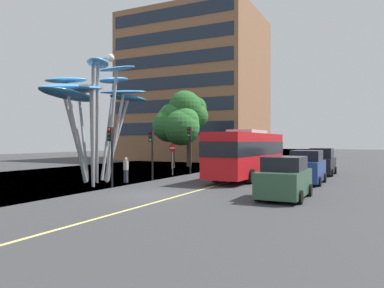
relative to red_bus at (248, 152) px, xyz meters
The scene contains 15 objects.
ground 10.37m from the red_bus, 105.60° to the right, with size 120.00×240.00×0.10m.
red_bus is the anchor object (origin of this frame).
leaf_sculpture 11.55m from the red_bus, 144.95° to the right, with size 8.35×8.88×7.82m.
traffic_light_kerb_near 10.08m from the red_bus, 123.43° to the right, with size 0.28×0.42×3.50m.
traffic_light_kerb_far 6.87m from the red_bus, 144.25° to the right, with size 0.28×0.42×3.44m.
traffic_light_island_mid 5.51m from the red_bus, 166.18° to the left, with size 0.28×0.42×3.84m.
car_parked_near 9.22m from the red_bus, 61.49° to the right, with size 2.07×4.16×1.98m.
car_parked_mid 4.54m from the red_bus, 15.39° to the right, with size 2.06×4.08×2.11m.
car_parked_far 7.32m from the red_bus, 53.06° to the left, with size 1.95×4.40×2.15m.
street_lamp 11.07m from the red_bus, 126.87° to the right, with size 1.60×0.44×7.71m.
tree_pavement_near 13.43m from the red_bus, 141.10° to the left, with size 5.15×3.77×6.71m.
tree_pavement_far 14.26m from the red_bus, 136.97° to the left, with size 4.93×5.21×8.03m.
pedestrian 8.70m from the red_bus, 137.75° to the right, with size 0.34×0.34×1.65m.
no_entry_sign 6.25m from the red_bus, behind, with size 0.60×0.12×2.46m.
backdrop_building 30.84m from the red_bus, 122.93° to the left, with size 18.90×15.56×21.16m.
Camera 1 is at (10.20, -15.82, 2.68)m, focal length 34.84 mm.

